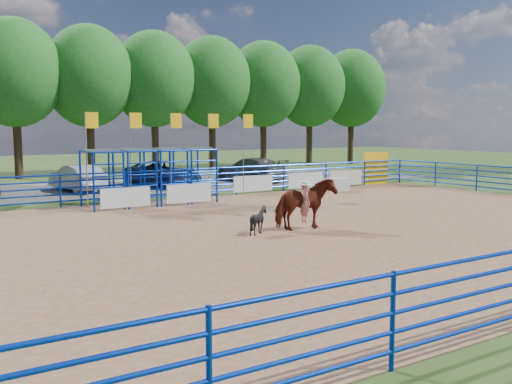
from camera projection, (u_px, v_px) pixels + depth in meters
ground at (306, 229)px, 19.96m from camera, size 120.00×120.00×0.00m
arena_dirt at (306, 229)px, 19.96m from camera, size 30.00×20.00×0.02m
gravel_strip at (135, 186)px, 34.27m from camera, size 40.00×10.00×0.01m
announcer_table at (336, 185)px, 31.47m from camera, size 1.40×0.73×0.73m
horse_and_rider at (305, 203)px, 19.62m from camera, size 2.18×1.13×2.35m
calf at (259, 220)px, 18.90m from camera, size 0.97×0.90×0.91m
car_b at (77, 178)px, 31.56m from camera, size 2.30×4.62×1.46m
car_c at (163, 174)px, 34.14m from camera, size 3.67×5.87×1.51m
car_d at (250, 169)px, 37.36m from camera, size 3.10×5.63×1.55m
perimeter_fence at (306, 208)px, 19.88m from camera, size 30.10×20.10×1.50m
chute_assembly at (157, 177)px, 26.25m from camera, size 19.32×2.41×4.20m
treeline at (88, 71)px, 40.98m from camera, size 56.40×6.40×11.24m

